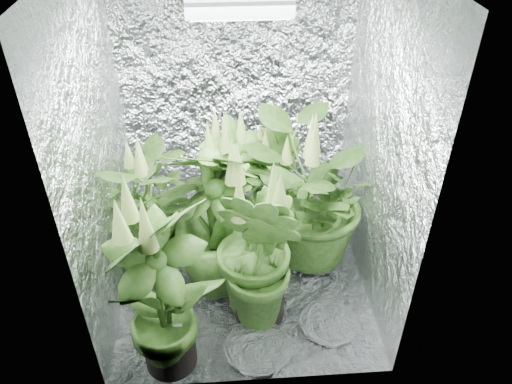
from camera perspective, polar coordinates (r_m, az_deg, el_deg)
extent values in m
plane|color=silver|center=(3.48, -1.36, -9.61)|extent=(1.60, 1.60, 0.00)
cube|color=silver|center=(3.56, -2.28, 11.29)|extent=(1.60, 0.02, 2.00)
cube|color=silver|center=(2.21, -0.62, -6.22)|extent=(1.60, 0.02, 2.00)
cube|color=silver|center=(2.94, -17.46, 3.81)|extent=(0.02, 1.60, 2.00)
cube|color=silver|center=(2.99, 13.93, 5.04)|extent=(0.02, 1.60, 2.00)
cube|color=gray|center=(2.52, -1.98, 20.92)|extent=(0.50, 0.30, 0.08)
cube|color=white|center=(2.54, -1.96, 19.94)|extent=(0.46, 0.26, 0.01)
cylinder|color=black|center=(3.57, -11.92, -6.64)|extent=(0.25, 0.25, 0.22)
cylinder|color=#422716|center=(3.51, -12.11, -5.47)|extent=(0.23, 0.23, 0.03)
imported|color=#153C11|center=(3.32, -12.73, -1.67)|extent=(1.05, 1.05, 0.95)
cone|color=olive|center=(3.09, -13.75, 4.54)|extent=(0.08, 0.08, 0.22)
cylinder|color=black|center=(3.70, -2.12, -3.53)|extent=(0.30, 0.30, 0.27)
cylinder|color=#422716|center=(3.62, -2.16, -2.07)|extent=(0.28, 0.28, 0.03)
imported|color=#153C11|center=(3.48, -2.25, 1.06)|extent=(0.65, 0.65, 0.93)
cone|color=olive|center=(3.27, -2.41, 6.81)|extent=(0.10, 0.10, 0.27)
cylinder|color=black|center=(3.74, 1.78, -3.24)|extent=(0.27, 0.27, 0.24)
cylinder|color=#422716|center=(3.68, 1.81, -1.98)|extent=(0.25, 0.25, 0.03)
imported|color=#153C11|center=(3.55, 1.87, 0.75)|extent=(0.59, 0.59, 0.82)
cone|color=olive|center=(3.36, 1.99, 5.68)|extent=(0.09, 0.09, 0.24)
cylinder|color=black|center=(3.37, -4.01, -8.35)|extent=(0.30, 0.30, 0.27)
cylinder|color=#422716|center=(3.29, -4.10, -6.86)|extent=(0.28, 0.28, 0.03)
imported|color=#153C11|center=(3.09, -4.34, -2.70)|extent=(0.72, 0.72, 1.05)
cone|color=olive|center=(2.82, -4.76, 4.66)|extent=(0.10, 0.10, 0.27)
cylinder|color=black|center=(3.53, 5.79, -6.12)|extent=(0.29, 0.29, 0.26)
cylinder|color=#422716|center=(3.46, 5.90, -4.74)|extent=(0.26, 0.26, 0.03)
imported|color=#153C11|center=(3.27, 6.21, -0.76)|extent=(1.05, 1.05, 1.02)
cone|color=olive|center=(3.03, 6.75, 6.04)|extent=(0.09, 0.09, 0.26)
cylinder|color=black|center=(2.98, -9.82, -16.94)|extent=(0.29, 0.29, 0.26)
cylinder|color=#422716|center=(2.89, -10.06, -15.55)|extent=(0.27, 0.27, 0.03)
imported|color=#153C11|center=(2.62, -10.88, -10.64)|extent=(0.85, 0.85, 1.15)
cone|color=olive|center=(2.28, -12.30, -1.75)|extent=(0.09, 0.09, 0.26)
cylinder|color=black|center=(3.16, 0.36, -11.97)|extent=(0.31, 0.31, 0.28)
cylinder|color=#422716|center=(3.07, 0.37, -10.40)|extent=(0.29, 0.29, 0.03)
imported|color=#153C11|center=(2.87, 0.39, -6.61)|extent=(0.78, 0.78, 1.01)
cone|color=olive|center=(2.60, 0.42, 0.55)|extent=(0.10, 0.10, 0.28)
cylinder|color=black|center=(3.76, 7.70, -4.88)|extent=(0.16, 0.16, 0.09)
cylinder|color=black|center=(3.65, 7.92, -2.73)|extent=(0.13, 0.13, 0.11)
cylinder|color=#4C4C51|center=(3.62, 6.93, -2.91)|extent=(0.08, 0.34, 0.34)
torus|color=#4C4C51|center=(3.62, 6.93, -2.91)|extent=(0.08, 0.35, 0.35)
cube|color=white|center=(2.82, -8.91, -15.35)|extent=(0.05, 0.02, 0.08)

